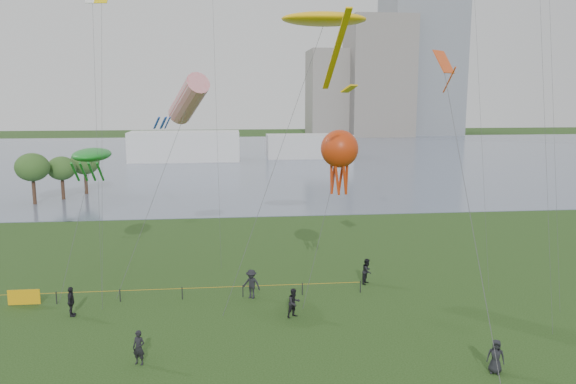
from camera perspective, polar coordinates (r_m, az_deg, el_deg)
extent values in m
cube|color=slate|center=(121.32, -4.56, 3.52)|extent=(400.00, 120.00, 0.08)
cube|color=slate|center=(189.16, 9.15, 11.44)|extent=(20.00, 20.00, 38.00)
cube|color=gray|center=(191.81, 4.53, 10.02)|extent=(16.00, 18.00, 28.00)
cube|color=silver|center=(116.33, -10.45, 4.59)|extent=(22.00, 8.00, 6.00)
cube|color=silver|center=(120.28, 2.15, 4.68)|extent=(18.00, 7.00, 5.00)
cylinder|color=#3B261A|center=(80.74, -19.82, 0.72)|extent=(0.44, 0.44, 2.68)
ellipsoid|color=#385F25|center=(80.34, -19.95, 2.84)|extent=(3.81, 3.81, 3.21)
cylinder|color=#3B261A|center=(75.58, -24.38, -0.10)|extent=(0.44, 0.44, 2.86)
ellipsoid|color=#385F25|center=(75.14, -24.55, 2.31)|extent=(4.06, 4.06, 3.43)
cylinder|color=#3B261A|center=(77.62, -21.89, 0.18)|extent=(0.44, 0.44, 2.52)
ellipsoid|color=#385F25|center=(77.23, -22.02, 2.25)|extent=(3.58, 3.58, 3.02)
cylinder|color=black|center=(39.69, -22.47, -9.90)|extent=(0.07, 0.07, 0.85)
cylinder|color=black|center=(38.76, -16.70, -10.04)|extent=(0.07, 0.07, 0.85)
cylinder|color=black|center=(38.22, -10.70, -10.07)|extent=(0.07, 0.07, 0.85)
cylinder|color=black|center=(38.10, -4.60, -9.99)|extent=(0.07, 0.07, 0.85)
cylinder|color=black|center=(38.39, 1.46, -9.80)|extent=(0.07, 0.07, 0.85)
cylinder|color=black|center=(39.10, 7.37, -9.51)|extent=(0.07, 0.07, 0.85)
cylinder|color=gold|center=(38.11, -10.72, -9.61)|extent=(24.00, 0.03, 0.03)
cube|color=#E4A00C|center=(40.26, -25.25, -9.64)|extent=(2.00, 0.04, 1.00)
imported|color=black|center=(34.62, 0.61, -11.20)|extent=(1.10, 1.03, 1.80)
imported|color=black|center=(37.69, -3.74, -9.30)|extent=(1.46, 1.23, 1.96)
imported|color=black|center=(37.17, -21.18, -10.34)|extent=(0.56, 1.13, 1.85)
imported|color=black|center=(30.00, 20.35, -15.40)|extent=(0.98, 0.86, 1.69)
imported|color=black|center=(29.98, -14.92, -15.04)|extent=(0.75, 0.63, 1.76)
imported|color=black|center=(40.79, 8.04, -7.97)|extent=(1.08, 1.13, 1.84)
cylinder|color=#3F3F42|center=(35.30, -1.35, 2.92)|extent=(6.87, 4.43, 18.16)
ellipsoid|color=yellow|center=(37.96, 3.68, 17.12)|extent=(5.56, 3.48, 0.87)
cube|color=yellow|center=(33.61, 4.89, 13.94)|extent=(0.36, 6.98, 4.09)
cube|color=yellow|center=(29.80, 6.24, 10.40)|extent=(0.95, 0.95, 0.42)
cylinder|color=#3F3F42|center=(39.55, -13.49, -0.36)|extent=(4.86, 4.34, 13.03)
cylinder|color=red|center=(40.87, -10.08, 9.27)|extent=(3.51, 4.99, 3.69)
cylinder|color=#1A3FB6|center=(39.84, -12.15, 6.89)|extent=(0.60, 1.13, 0.88)
cylinder|color=#1A3FB6|center=(40.24, -12.49, 6.90)|extent=(0.60, 1.13, 0.88)
cylinder|color=#1A3FB6|center=(40.15, -13.15, 6.87)|extent=(0.60, 1.13, 0.88)
cylinder|color=#1A3FB6|center=(39.68, -13.23, 6.83)|extent=(0.60, 1.13, 0.88)
cylinder|color=#1A3FB6|center=(39.49, -12.61, 6.84)|extent=(0.60, 1.13, 0.88)
cylinder|color=#3F3F42|center=(40.56, -20.72, -3.26)|extent=(1.55, 4.79, 9.18)
ellipsoid|color=#177F21|center=(41.93, -19.29, 3.60)|extent=(2.56, 4.61, 0.90)
cylinder|color=#177F21|center=(40.69, -20.81, 1.91)|extent=(0.16, 1.79, 1.54)
cylinder|color=#177F21|center=(40.56, -20.06, 1.93)|extent=(0.16, 1.79, 1.54)
cylinder|color=#177F21|center=(40.43, -19.30, 1.95)|extent=(0.16, 1.79, 1.54)
cylinder|color=#177F21|center=(40.31, -18.54, 1.98)|extent=(0.16, 1.79, 1.54)
cylinder|color=#3F3F42|center=(35.62, 3.39, -3.73)|extent=(2.58, 1.76, 9.96)
sphere|color=#B9310D|center=(35.87, 5.25, 4.40)|extent=(2.40, 2.40, 2.40)
cylinder|color=#B9310D|center=(36.16, 5.99, 1.88)|extent=(0.18, 0.54, 2.60)
cylinder|color=#B9310D|center=(36.52, 5.46, 1.97)|extent=(0.49, 0.36, 2.61)
cylinder|color=#B9310D|center=(36.43, 4.69, 1.96)|extent=(0.49, 0.36, 2.61)
cylinder|color=#B9310D|center=(35.96, 4.43, 1.86)|extent=(0.18, 0.54, 2.60)
cylinder|color=#B9310D|center=(35.59, 4.95, 1.77)|extent=(0.49, 0.36, 2.61)
cylinder|color=#B9310D|center=(35.68, 5.74, 1.78)|extent=(0.49, 0.36, 2.61)
cylinder|color=#3F3F42|center=(25.75, 18.33, -3.63)|extent=(2.58, 15.24, 15.13)
cube|color=#EE4915|center=(32.64, 15.55, 12.62)|extent=(1.54, 1.54, 1.26)
cylinder|color=#EE4915|center=(31.77, 16.07, 10.88)|extent=(0.08, 1.58, 1.35)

